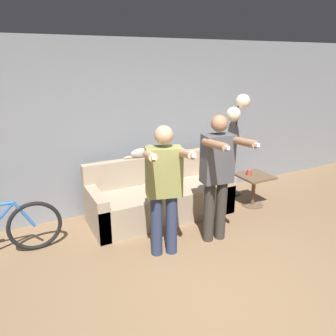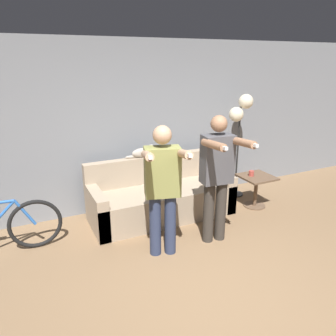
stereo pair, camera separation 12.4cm
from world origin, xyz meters
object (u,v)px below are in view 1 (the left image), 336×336
at_px(couch, 160,198).
at_px(side_table, 254,183).
at_px(floor_lamp, 238,114).
at_px(cup, 249,172).
at_px(person_left, 164,184).
at_px(cat, 143,152).
at_px(person_right, 218,172).

xyz_separation_m(couch, side_table, (1.53, -0.35, 0.09)).
bearing_deg(floor_lamp, cup, -99.83).
distance_m(person_left, cup, 2.01).
bearing_deg(couch, cat, 114.24).
height_order(person_left, floor_lamp, floor_lamp).
distance_m(floor_lamp, cup, 0.99).
relative_size(person_left, floor_lamp, 0.91).
height_order(couch, person_right, person_right).
xyz_separation_m(person_left, cat, (0.27, 1.28, 0.03)).
bearing_deg(couch, side_table, -13.08).
bearing_deg(side_table, cat, 158.34).
xyz_separation_m(cat, floor_lamp, (1.67, -0.12, 0.47)).
height_order(couch, floor_lamp, floor_lamp).
relative_size(floor_lamp, side_table, 3.37).
bearing_deg(cat, person_right, -69.74).
bearing_deg(cup, side_table, -34.62).
height_order(couch, cup, couch).
height_order(person_left, cup, person_left).
relative_size(couch, cup, 25.22).
xyz_separation_m(person_right, floor_lamp, (1.20, 1.16, 0.47)).
distance_m(couch, cup, 1.51).
bearing_deg(floor_lamp, person_right, -135.96).
distance_m(person_right, side_table, 1.46).
relative_size(person_left, cat, 3.34).
bearing_deg(floor_lamp, couch, -173.14).
relative_size(person_right, floor_lamp, 0.95).
bearing_deg(side_table, cup, 145.38).
bearing_deg(cat, couch, -65.76).
height_order(person_left, person_right, person_right).
bearing_deg(person_right, side_table, 34.72).
xyz_separation_m(cat, cup, (1.59, -0.61, -0.39)).
relative_size(cat, floor_lamp, 0.27).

